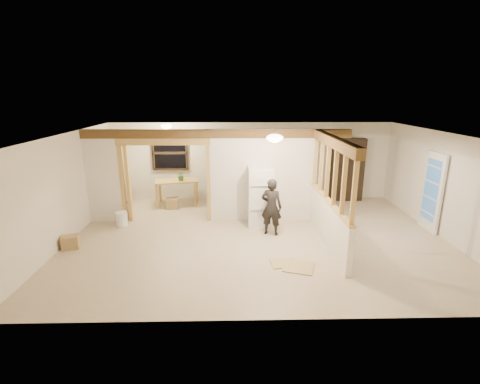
{
  "coord_description": "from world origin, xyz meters",
  "views": [
    {
      "loc": [
        -0.61,
        -7.88,
        3.4
      ],
      "look_at": [
        -0.42,
        0.4,
        1.03
      ],
      "focal_mm": 26.0,
      "sensor_mm": 36.0,
      "label": 1
    }
  ],
  "objects_px": {
    "refrigerator": "(260,197)",
    "bookshelf": "(347,170)",
    "work_table": "(177,192)",
    "shop_vac": "(119,194)",
    "woman": "(271,207)"
  },
  "relations": [
    {
      "from": "refrigerator",
      "to": "bookshelf",
      "type": "height_order",
      "value": "bookshelf"
    },
    {
      "from": "work_table",
      "to": "shop_vac",
      "type": "distance_m",
      "value": 1.87
    },
    {
      "from": "bookshelf",
      "to": "refrigerator",
      "type": "bearing_deg",
      "value": -143.84
    },
    {
      "from": "work_table",
      "to": "woman",
      "type": "bearing_deg",
      "value": -54.13
    },
    {
      "from": "woman",
      "to": "shop_vac",
      "type": "relative_size",
      "value": 2.17
    },
    {
      "from": "refrigerator",
      "to": "woman",
      "type": "xyz_separation_m",
      "value": [
        0.22,
        -0.66,
        -0.06
      ]
    },
    {
      "from": "refrigerator",
      "to": "work_table",
      "type": "bearing_deg",
      "value": 144.45
    },
    {
      "from": "woman",
      "to": "shop_vac",
      "type": "xyz_separation_m",
      "value": [
        -4.55,
        2.53,
        -0.39
      ]
    },
    {
      "from": "refrigerator",
      "to": "woman",
      "type": "bearing_deg",
      "value": -71.85
    },
    {
      "from": "refrigerator",
      "to": "work_table",
      "type": "height_order",
      "value": "refrigerator"
    },
    {
      "from": "refrigerator",
      "to": "bookshelf",
      "type": "relative_size",
      "value": 0.77
    },
    {
      "from": "shop_vac",
      "to": "bookshelf",
      "type": "relative_size",
      "value": 0.32
    },
    {
      "from": "refrigerator",
      "to": "woman",
      "type": "distance_m",
      "value": 0.7
    },
    {
      "from": "shop_vac",
      "to": "bookshelf",
      "type": "distance_m",
      "value": 7.35
    },
    {
      "from": "woman",
      "to": "work_table",
      "type": "xyz_separation_m",
      "value": [
        -2.68,
        2.43,
        -0.31
      ]
    }
  ]
}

